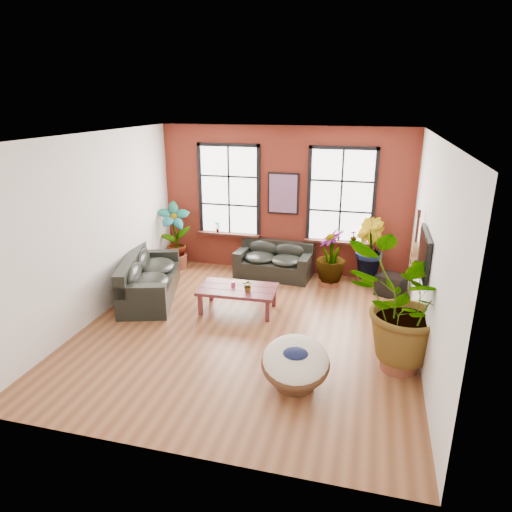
{
  "coord_description": "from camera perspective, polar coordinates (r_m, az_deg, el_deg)",
  "views": [
    {
      "loc": [
        2.03,
        -7.3,
        4.06
      ],
      "look_at": [
        0.0,
        0.6,
        1.25
      ],
      "focal_mm": 32.0,
      "sensor_mm": 36.0,
      "label": 1
    }
  ],
  "objects": [
    {
      "name": "floor_plant_back_right",
      "position": [
        10.69,
        13.82,
        0.97
      ],
      "size": [
        0.9,
        0.97,
        1.4
      ],
      "primitive_type": "imported",
      "rotation": [
        0.0,
        0.0,
        2.04
      ],
      "color": "#16541B",
      "rests_on": "ground"
    },
    {
      "name": "sofa_left",
      "position": [
        10.05,
        -13.42,
        -2.77
      ],
      "size": [
        1.63,
        2.53,
        0.93
      ],
      "rotation": [
        0.0,
        0.0,
        1.87
      ],
      "color": "black",
      "rests_on": "ground"
    },
    {
      "name": "sofa_back",
      "position": [
        10.97,
        2.31,
        -0.65
      ],
      "size": [
        1.85,
        1.02,
        0.82
      ],
      "rotation": [
        0.0,
        0.0,
        -0.09
      ],
      "color": "black",
      "rests_on": "ground"
    },
    {
      "name": "table_plant",
      "position": [
        8.9,
        -0.98,
        -3.73
      ],
      "size": [
        0.24,
        0.21,
        0.25
      ],
      "primitive_type": "imported",
      "rotation": [
        0.0,
        0.0,
        0.04
      ],
      "color": "#16541B",
      "rests_on": "coffee_table"
    },
    {
      "name": "papasan_chair",
      "position": [
        6.9,
        4.95,
        -13.16
      ],
      "size": [
        1.13,
        1.14,
        0.76
      ],
      "rotation": [
        0.0,
        0.0,
        0.12
      ],
      "color": "#53321D",
      "rests_on": "ground"
    },
    {
      "name": "floor_plant_right_wall",
      "position": [
        7.3,
        17.98,
        -5.97
      ],
      "size": [
        2.19,
        2.12,
        1.87
      ],
      "primitive_type": "imported",
      "rotation": [
        0.0,
        0.0,
        3.7
      ],
      "color": "#16541B",
      "rests_on": "ground"
    },
    {
      "name": "floor_plant_mid",
      "position": [
        10.39,
        9.35,
        0.1
      ],
      "size": [
        0.83,
        0.83,
        1.2
      ],
      "primitive_type": "imported",
      "rotation": [
        0.0,
        0.0,
        5.0
      ],
      "color": "#16541B",
      "rests_on": "ground"
    },
    {
      "name": "sill_plant_right",
      "position": [
        10.86,
        12.11,
        2.41
      ],
      "size": [
        0.19,
        0.19,
        0.27
      ],
      "primitive_type": "imported",
      "rotation": [
        0.0,
        0.0,
        3.49
      ],
      "color": "#16541B",
      "rests_on": "room"
    },
    {
      "name": "poster",
      "position": [
        10.88,
        3.42,
        7.8
      ],
      "size": [
        0.74,
        0.06,
        0.98
      ],
      "color": "black",
      "rests_on": "room"
    },
    {
      "name": "floor_plant_back_left",
      "position": [
        11.49,
        -10.13,
        2.83
      ],
      "size": [
        0.97,
        0.86,
        1.53
      ],
      "primitive_type": "imported",
      "rotation": [
        0.0,
        0.0,
        0.49
      ],
      "color": "#16541B",
      "rests_on": "ground"
    },
    {
      "name": "pot_back_right",
      "position": [
        10.94,
        13.74,
        -2.38
      ],
      "size": [
        0.49,
        0.49,
        0.34
      ],
      "rotation": [
        0.0,
        0.0,
        0.05
      ],
      "color": "brown",
      "rests_on": "ground"
    },
    {
      "name": "sill_plant_left",
      "position": [
        11.46,
        -4.85,
        3.64
      ],
      "size": [
        0.17,
        0.17,
        0.27
      ],
      "primitive_type": "imported",
      "rotation": [
        0.0,
        0.0,
        0.79
      ],
      "color": "#16541B",
      "rests_on": "room"
    },
    {
      "name": "media_box",
      "position": [
        10.36,
        16.51,
        -3.49
      ],
      "size": [
        0.71,
        0.66,
        0.47
      ],
      "rotation": [
        0.0,
        0.0,
        -0.43
      ],
      "color": "black",
      "rests_on": "ground"
    },
    {
      "name": "tv_wall_unit",
      "position": [
        8.33,
        19.92,
        0.25
      ],
      "size": [
        0.13,
        1.86,
        1.2
      ],
      "color": "black",
      "rests_on": "room"
    },
    {
      "name": "coffee_table",
      "position": [
        9.16,
        -2.29,
        -4.32
      ],
      "size": [
        1.56,
        0.93,
        0.59
      ],
      "rotation": [
        0.0,
        0.0,
        0.04
      ],
      "color": "#531E23",
      "rests_on": "ground"
    },
    {
      "name": "pot_right_wall",
      "position": [
        7.71,
        17.44,
        -11.92
      ],
      "size": [
        0.65,
        0.65,
        0.42
      ],
      "rotation": [
        0.0,
        0.0,
        -0.15
      ],
      "color": "brown",
      "rests_on": "ground"
    },
    {
      "name": "room",
      "position": [
        8.06,
        -0.8,
        2.32
      ],
      "size": [
        6.04,
        6.54,
        3.54
      ],
      "color": "brown",
      "rests_on": "ground"
    },
    {
      "name": "pot_back_left",
      "position": [
        11.72,
        -9.75,
        -0.65
      ],
      "size": [
        0.54,
        0.54,
        0.34
      ],
      "rotation": [
        0.0,
        0.0,
        -0.15
      ],
      "color": "brown",
      "rests_on": "ground"
    },
    {
      "name": "pot_mid",
      "position": [
        10.61,
        9.1,
        -2.75
      ],
      "size": [
        0.57,
        0.57,
        0.34
      ],
      "rotation": [
        0.0,
        0.0,
        -0.29
      ],
      "color": "brown",
      "rests_on": "ground"
    }
  ]
}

